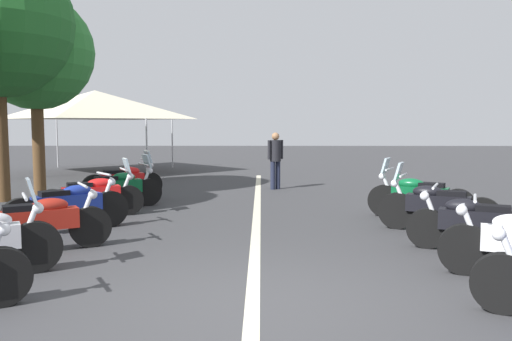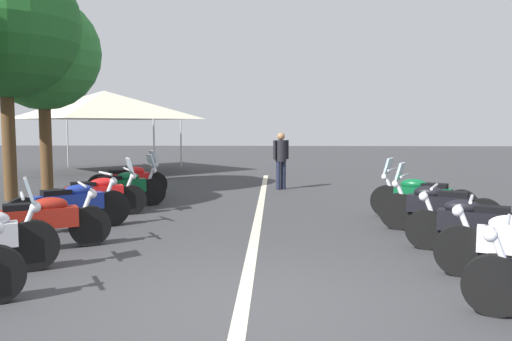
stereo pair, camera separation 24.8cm
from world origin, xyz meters
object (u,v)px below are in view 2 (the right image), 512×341
Objects in this scene: bystander_0 at (281,156)px; event_tent at (104,105)px; motorcycle_left_row_4 at (96,194)px; motorcycle_left_row_5 at (121,187)px; motorcycle_right_row_2 at (474,224)px; motorcycle_right_row_3 at (438,206)px; motorcycle_right_row_4 at (421,196)px; roadside_tree_1 at (4,24)px; motorcycle_left_row_6 at (129,180)px; roadside_tree_0 at (43,53)px; motorcycle_left_row_3 at (70,205)px; motorcycle_left_row_2 at (39,221)px.

bystander_0 is 0.30× the size of event_tent.
motorcycle_left_row_5 is at bearing 55.55° from motorcycle_left_row_4.
motorcycle_right_row_3 is (1.46, 0.07, 0.03)m from motorcycle_right_row_2.
event_tent is at bearing -28.17° from motorcycle_right_row_2.
motorcycle_right_row_4 is at bearing -26.93° from motorcycle_left_row_4.
motorcycle_right_row_3 is at bearing -110.58° from roadside_tree_1.
motorcycle_right_row_3 is 1.17× the size of bystander_0.
motorcycle_left_row_6 is at bearing 85.11° from bystander_0.
motorcycle_right_row_4 reaches higher than motorcycle_right_row_2.
motorcycle_left_row_6 reaches higher than motorcycle_right_row_3.
roadside_tree_0 is (-1.08, 6.47, 2.84)m from bystander_0.
motorcycle_left_row_4 is at bearing 26.55° from motorcycle_right_row_4.
motorcycle_left_row_3 is 3.93m from motorcycle_left_row_6.
roadside_tree_1 reaches higher than motorcycle_right_row_2.
motorcycle_left_row_6 is (2.53, 0.04, 0.01)m from motorcycle_left_row_4.
motorcycle_left_row_4 is 10.30m from event_tent.
motorcycle_right_row_2 is 1.46m from motorcycle_right_row_3.
motorcycle_right_row_4 is (-1.28, -6.41, 0.00)m from motorcycle_left_row_5.
motorcycle_left_row_4 is 6.58m from motorcycle_right_row_4.
motorcycle_right_row_2 is at bearing -29.41° from motorcycle_left_row_2.
event_tent reaches higher than motorcycle_left_row_5.
roadside_tree_0 is at bearing 5.83° from motorcycle_right_row_4.
motorcycle_left_row_4 reaches higher than motorcycle_right_row_2.
roadside_tree_0 reaches higher than bystander_0.
motorcycle_left_row_3 is 0.97× the size of motorcycle_left_row_5.
bystander_0 is at bearing -2.37° from motorcycle_left_row_6.
event_tent is (9.61, 2.99, 2.19)m from motorcycle_left_row_4.
motorcycle_right_row_2 is at bearing -124.65° from roadside_tree_0.
motorcycle_left_row_3 is at bearing -125.18° from motorcycle_left_row_5.
motorcycle_left_row_6 reaches higher than motorcycle_left_row_3.
motorcycle_left_row_6 is 4.83m from roadside_tree_1.
motorcycle_right_row_4 is (1.29, -6.56, 0.00)m from motorcycle_left_row_3.
motorcycle_left_row_2 is at bearing -118.87° from motorcycle_left_row_6.
motorcycle_left_row_4 is at bearing 52.63° from motorcycle_left_row_3.
motorcycle_right_row_4 is 1.16× the size of bystander_0.
motorcycle_right_row_2 is at bearing -63.69° from motorcycle_left_row_5.
motorcycle_right_row_4 is (2.71, 0.01, 0.02)m from motorcycle_right_row_2.
motorcycle_left_row_4 is 5.33m from roadside_tree_1.
motorcycle_right_row_3 is 1.26m from motorcycle_right_row_4.
event_tent is at bearing 3.52° from roadside_tree_0.
roadside_tree_0 is at bearing 100.46° from motorcycle_left_row_4.
motorcycle_right_row_4 reaches higher than motorcycle_left_row_5.
event_tent reaches higher than motorcycle_right_row_4.
motorcycle_left_row_3 is 2.58m from motorcycle_left_row_5.
motorcycle_left_row_5 is 5.07m from bystander_0.
roadside_tree_0 is (2.38, 2.79, 3.34)m from motorcycle_left_row_5.
roadside_tree_1 is (1.02, 3.11, 3.87)m from motorcycle_left_row_5.
motorcycle_left_row_6 is 4.34m from roadside_tree_0.
motorcycle_left_row_2 is 5.41m from motorcycle_left_row_6.
bystander_0 is (2.10, -3.89, 0.50)m from motorcycle_left_row_6.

